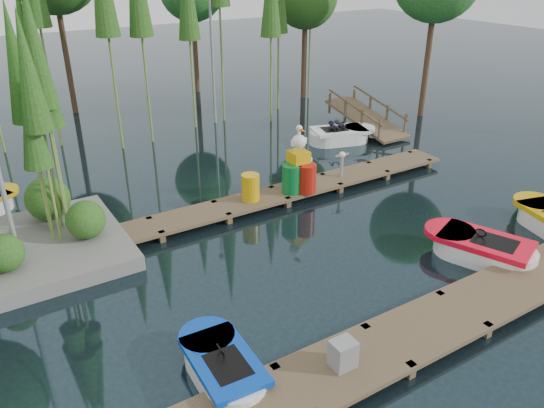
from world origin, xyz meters
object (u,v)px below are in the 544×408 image
boat_red (482,250)px  yellow_barrel (250,187)px  drum_cluster (300,171)px  utility_cabinet (343,354)px  boat_blue (223,368)px

boat_red → yellow_barrel: yellow_barrel is taller
boat_red → yellow_barrel: size_ratio=3.79×
boat_red → yellow_barrel: (-3.52, 5.60, 0.43)m
yellow_barrel → drum_cluster: drum_cluster is taller
boat_red → utility_cabinet: boat_red is taller
boat_blue → boat_red: bearing=4.7°
boat_red → yellow_barrel: bearing=100.5°
utility_cabinet → yellow_barrel: bearing=73.4°
boat_red → drum_cluster: 5.78m
yellow_barrel → boat_red: bearing=-57.8°
utility_cabinet → drum_cluster: 7.82m
boat_blue → drum_cluster: size_ratio=1.16×
yellow_barrel → drum_cluster: bearing=-5.3°
boat_blue → yellow_barrel: (3.93, 5.85, 0.48)m
utility_cabinet → yellow_barrel: 7.31m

